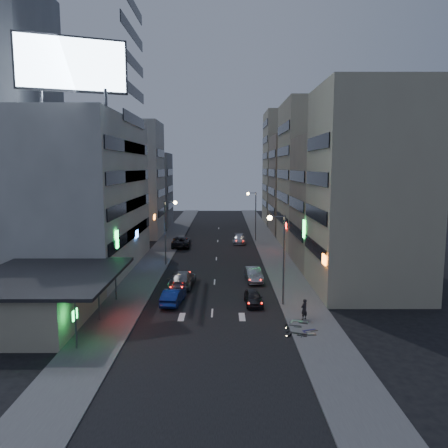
{
  "coord_description": "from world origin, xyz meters",
  "views": [
    {
      "loc": [
        0.97,
        -31.74,
        12.37
      ],
      "look_at": [
        1.02,
        15.29,
        6.14
      ],
      "focal_mm": 35.0,
      "sensor_mm": 36.0,
      "label": 1
    }
  ],
  "objects_px": {
    "road_car_blue": "(173,296)",
    "scooter_silver_a": "(315,326)",
    "road_car_silver": "(182,279)",
    "scooter_black_b": "(302,320)",
    "scooter_black_a": "(308,326)",
    "parked_car_right_near": "(253,298)",
    "parked_car_left": "(181,242)",
    "person": "(304,309)",
    "scooter_silver_b": "(309,315)",
    "parked_car_right_far": "(239,239)",
    "scooter_blue": "(315,322)",
    "parked_car_right_mid": "(254,275)"
  },
  "relations": [
    {
      "from": "parked_car_right_near",
      "to": "scooter_silver_a",
      "type": "height_order",
      "value": "parked_car_right_near"
    },
    {
      "from": "parked_car_right_near",
      "to": "person",
      "type": "xyz_separation_m",
      "value": [
        3.79,
        -4.2,
        0.33
      ]
    },
    {
      "from": "scooter_silver_a",
      "to": "scooter_silver_b",
      "type": "distance_m",
      "value": 2.31
    },
    {
      "from": "parked_car_right_near",
      "to": "parked_car_right_far",
      "type": "bearing_deg",
      "value": 87.5
    },
    {
      "from": "scooter_black_a",
      "to": "parked_car_right_near",
      "type": "bearing_deg",
      "value": 48.73
    },
    {
      "from": "road_car_blue",
      "to": "scooter_blue",
      "type": "height_order",
      "value": "road_car_blue"
    },
    {
      "from": "parked_car_right_near",
      "to": "scooter_silver_a",
      "type": "relative_size",
      "value": 2.1
    },
    {
      "from": "parked_car_left",
      "to": "scooter_blue",
      "type": "height_order",
      "value": "parked_car_left"
    },
    {
      "from": "road_car_silver",
      "to": "scooter_black_b",
      "type": "height_order",
      "value": "road_car_silver"
    },
    {
      "from": "road_car_blue",
      "to": "road_car_silver",
      "type": "distance_m",
      "value": 5.66
    },
    {
      "from": "road_car_silver",
      "to": "parked_car_right_near",
      "type": "bearing_deg",
      "value": 144.3
    },
    {
      "from": "road_car_blue",
      "to": "parked_car_left",
      "type": "bearing_deg",
      "value": -78.92
    },
    {
      "from": "road_car_silver",
      "to": "scooter_silver_a",
      "type": "relative_size",
      "value": 3.21
    },
    {
      "from": "parked_car_right_mid",
      "to": "scooter_black_a",
      "type": "xyz_separation_m",
      "value": [
        2.96,
        -15.35,
        -0.01
      ]
    },
    {
      "from": "scooter_silver_a",
      "to": "parked_car_right_near",
      "type": "bearing_deg",
      "value": 24.48
    },
    {
      "from": "road_car_silver",
      "to": "person",
      "type": "relative_size",
      "value": 3.39
    },
    {
      "from": "scooter_silver_b",
      "to": "scooter_silver_a",
      "type": "bearing_deg",
      "value": -159.56
    },
    {
      "from": "parked_car_right_near",
      "to": "road_car_silver",
      "type": "relative_size",
      "value": 0.65
    },
    {
      "from": "parked_car_right_far",
      "to": "scooter_black_b",
      "type": "relative_size",
      "value": 2.9
    },
    {
      "from": "person",
      "to": "scooter_black_a",
      "type": "relative_size",
      "value": 0.84
    },
    {
      "from": "scooter_silver_a",
      "to": "scooter_blue",
      "type": "distance_m",
      "value": 0.91
    },
    {
      "from": "road_car_silver",
      "to": "parked_car_right_mid",
      "type": "bearing_deg",
      "value": -159.63
    },
    {
      "from": "road_car_blue",
      "to": "person",
      "type": "bearing_deg",
      "value": 165.24
    },
    {
      "from": "scooter_blue",
      "to": "parked_car_right_near",
      "type": "bearing_deg",
      "value": 14.05
    },
    {
      "from": "parked_car_left",
      "to": "scooter_blue",
      "type": "xyz_separation_m",
      "value": [
        13.51,
        -34.62,
        -0.19
      ]
    },
    {
      "from": "parked_car_right_near",
      "to": "road_car_silver",
      "type": "xyz_separation_m",
      "value": [
        -6.96,
        5.86,
        0.19
      ]
    },
    {
      "from": "parked_car_left",
      "to": "road_car_blue",
      "type": "relative_size",
      "value": 1.36
    },
    {
      "from": "road_car_silver",
      "to": "parked_car_right_far",
      "type": "bearing_deg",
      "value": -100.49
    },
    {
      "from": "parked_car_left",
      "to": "person",
      "type": "bearing_deg",
      "value": 108.94
    },
    {
      "from": "road_car_silver",
      "to": "scooter_black_b",
      "type": "xyz_separation_m",
      "value": [
        10.33,
        -11.47,
        -0.21
      ]
    },
    {
      "from": "scooter_black_a",
      "to": "scooter_silver_a",
      "type": "height_order",
      "value": "scooter_black_a"
    },
    {
      "from": "road_car_blue",
      "to": "scooter_silver_b",
      "type": "bearing_deg",
      "value": 163.22
    },
    {
      "from": "parked_car_right_mid",
      "to": "road_car_silver",
      "type": "relative_size",
      "value": 0.79
    },
    {
      "from": "scooter_blue",
      "to": "road_car_blue",
      "type": "bearing_deg",
      "value": 40.5
    },
    {
      "from": "scooter_blue",
      "to": "parked_car_left",
      "type": "bearing_deg",
      "value": 0.94
    },
    {
      "from": "parked_car_right_near",
      "to": "scooter_black_b",
      "type": "distance_m",
      "value": 6.55
    },
    {
      "from": "parked_car_left",
      "to": "person",
      "type": "distance_m",
      "value": 35.14
    },
    {
      "from": "parked_car_right_mid",
      "to": "scooter_silver_b",
      "type": "xyz_separation_m",
      "value": [
        3.49,
        -12.78,
        -0.03
      ]
    },
    {
      "from": "road_car_silver",
      "to": "scooter_silver_b",
      "type": "distance_m",
      "value": 15.29
    },
    {
      "from": "parked_car_right_far",
      "to": "parked_car_left",
      "type": "bearing_deg",
      "value": -160.36
    },
    {
      "from": "scooter_black_a",
      "to": "scooter_silver_b",
      "type": "xyz_separation_m",
      "value": [
        0.53,
        2.57,
        -0.02
      ]
    },
    {
      "from": "scooter_silver_b",
      "to": "parked_car_left",
      "type": "bearing_deg",
      "value": 42.42
    },
    {
      "from": "road_car_blue",
      "to": "scooter_silver_a",
      "type": "distance_m",
      "value": 13.43
    },
    {
      "from": "scooter_black_a",
      "to": "scooter_blue",
      "type": "distance_m",
      "value": 1.36
    },
    {
      "from": "parked_car_right_near",
      "to": "road_car_blue",
      "type": "distance_m",
      "value": 7.25
    },
    {
      "from": "parked_car_right_near",
      "to": "scooter_black_a",
      "type": "distance_m",
      "value": 8.14
    },
    {
      "from": "parked_car_left",
      "to": "road_car_blue",
      "type": "xyz_separation_m",
      "value": [
        2.01,
        -28.22,
        -0.11
      ]
    },
    {
      "from": "parked_car_left",
      "to": "road_car_silver",
      "type": "bearing_deg",
      "value": 92.97
    },
    {
      "from": "road_car_silver",
      "to": "scooter_blue",
      "type": "height_order",
      "value": "road_car_silver"
    },
    {
      "from": "road_car_blue",
      "to": "scooter_black_a",
      "type": "bearing_deg",
      "value": 151.97
    }
  ]
}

